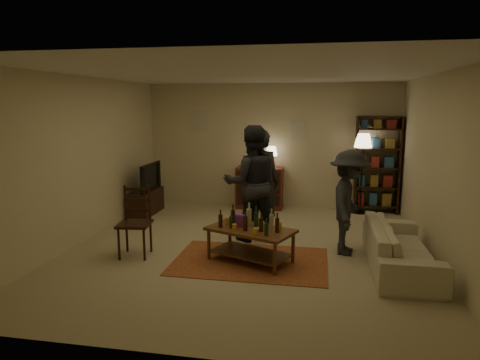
% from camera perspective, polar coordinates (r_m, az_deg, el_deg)
% --- Properties ---
extents(floor, '(6.00, 6.00, 0.00)m').
position_cam_1_polar(floor, '(6.84, 1.08, -9.13)').
color(floor, '#C6B793').
rests_on(floor, ground).
extents(room_shell, '(6.00, 6.00, 6.00)m').
position_cam_1_polar(room_shell, '(9.52, 0.21, 7.44)').
color(room_shell, beige).
rests_on(room_shell, ground).
extents(rug, '(2.20, 1.50, 0.01)m').
position_cam_1_polar(rug, '(6.31, 1.39, -10.76)').
color(rug, maroon).
rests_on(rug, ground).
extents(coffee_table, '(1.37, 1.08, 0.84)m').
position_cam_1_polar(coffee_table, '(6.18, 1.39, -7.08)').
color(coffee_table, brown).
rests_on(coffee_table, ground).
extents(dining_chair, '(0.52, 0.52, 1.07)m').
position_cam_1_polar(dining_chair, '(6.61, -13.75, -4.99)').
color(dining_chair, black).
rests_on(dining_chair, ground).
extents(tv_stand, '(0.40, 1.00, 1.06)m').
position_cam_1_polar(tv_stand, '(9.08, -12.39, -2.01)').
color(tv_stand, black).
rests_on(tv_stand, ground).
extents(dresser, '(1.00, 0.50, 1.36)m').
position_cam_1_polar(dresser, '(9.34, 2.66, -0.89)').
color(dresser, maroon).
rests_on(dresser, ground).
extents(bookshelf, '(0.90, 0.34, 2.02)m').
position_cam_1_polar(bookshelf, '(9.31, 17.79, 2.08)').
color(bookshelf, black).
rests_on(bookshelf, ground).
extents(floor_lamp, '(0.36, 0.36, 1.66)m').
position_cam_1_polar(floor_lamp, '(9.11, 16.08, 4.36)').
color(floor_lamp, black).
rests_on(floor_lamp, ground).
extents(sofa, '(0.81, 2.08, 0.61)m').
position_cam_1_polar(sofa, '(6.39, 20.55, -8.33)').
color(sofa, beige).
rests_on(sofa, ground).
extents(person_left, '(0.73, 0.54, 1.84)m').
position_cam_1_polar(person_left, '(7.41, 2.76, -0.28)').
color(person_left, '#212228').
rests_on(person_left, ground).
extents(person_right, '(1.10, 0.96, 1.92)m').
position_cam_1_polar(person_right, '(7.07, 1.54, -0.44)').
color(person_right, '#222229').
rests_on(person_right, ground).
extents(person_by_sofa, '(0.74, 1.11, 1.59)m').
position_cam_1_polar(person_by_sofa, '(6.63, 14.28, -2.92)').
color(person_by_sofa, '#27282F').
rests_on(person_by_sofa, ground).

